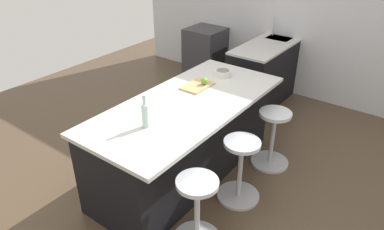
{
  "coord_description": "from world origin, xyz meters",
  "views": [
    {
      "loc": [
        2.48,
        2.04,
        2.57
      ],
      "look_at": [
        -0.13,
        0.09,
        0.78
      ],
      "focal_mm": 33.78,
      "sensor_mm": 36.0,
      "label": 1
    }
  ],
  "objects_px": {
    "stool_by_window": "(272,140)",
    "water_bottle": "(145,115)",
    "kitchen_island": "(185,138)",
    "apple_green": "(204,81)",
    "stool_near_camera": "(197,214)",
    "fruit_bowl": "(223,73)",
    "oven_range": "(205,53)",
    "cutting_board": "(197,86)",
    "stool_middle": "(240,172)"
  },
  "relations": [
    {
      "from": "kitchen_island",
      "to": "apple_green",
      "type": "bearing_deg",
      "value": -173.87
    },
    {
      "from": "fruit_bowl",
      "to": "stool_near_camera",
      "type": "bearing_deg",
      "value": 25.84
    },
    {
      "from": "water_bottle",
      "to": "oven_range",
      "type": "bearing_deg",
      "value": -154.29
    },
    {
      "from": "stool_by_window",
      "to": "water_bottle",
      "type": "xyz_separation_m",
      "value": [
        1.35,
        -0.65,
        0.71
      ]
    },
    {
      "from": "stool_middle",
      "to": "apple_green",
      "type": "bearing_deg",
      "value": -119.39
    },
    {
      "from": "cutting_board",
      "to": "kitchen_island",
      "type": "bearing_deg",
      "value": 15.13
    },
    {
      "from": "cutting_board",
      "to": "water_bottle",
      "type": "bearing_deg",
      "value": 8.15
    },
    {
      "from": "cutting_board",
      "to": "water_bottle",
      "type": "xyz_separation_m",
      "value": [
        0.97,
        0.14,
        0.11
      ]
    },
    {
      "from": "stool_by_window",
      "to": "stool_middle",
      "type": "height_order",
      "value": "same"
    },
    {
      "from": "kitchen_island",
      "to": "stool_by_window",
      "type": "height_order",
      "value": "kitchen_island"
    },
    {
      "from": "stool_by_window",
      "to": "cutting_board",
      "type": "height_order",
      "value": "cutting_board"
    },
    {
      "from": "stool_by_window",
      "to": "stool_near_camera",
      "type": "relative_size",
      "value": 1.0
    },
    {
      "from": "cutting_board",
      "to": "fruit_bowl",
      "type": "height_order",
      "value": "fruit_bowl"
    },
    {
      "from": "apple_green",
      "to": "fruit_bowl",
      "type": "distance_m",
      "value": 0.37
    },
    {
      "from": "cutting_board",
      "to": "water_bottle",
      "type": "height_order",
      "value": "water_bottle"
    },
    {
      "from": "stool_middle",
      "to": "water_bottle",
      "type": "xyz_separation_m",
      "value": [
        0.62,
        -0.65,
        0.71
      ]
    },
    {
      "from": "cutting_board",
      "to": "fruit_bowl",
      "type": "bearing_deg",
      "value": 172.13
    },
    {
      "from": "water_bottle",
      "to": "fruit_bowl",
      "type": "xyz_separation_m",
      "value": [
        -1.4,
        -0.08,
        -0.08
      ]
    },
    {
      "from": "oven_range",
      "to": "kitchen_island",
      "type": "height_order",
      "value": "kitchen_island"
    },
    {
      "from": "oven_range",
      "to": "cutting_board",
      "type": "relative_size",
      "value": 2.46
    },
    {
      "from": "stool_middle",
      "to": "water_bottle",
      "type": "bearing_deg",
      "value": -46.59
    },
    {
      "from": "cutting_board",
      "to": "apple_green",
      "type": "height_order",
      "value": "apple_green"
    },
    {
      "from": "oven_range",
      "to": "cutting_board",
      "type": "height_order",
      "value": "cutting_board"
    },
    {
      "from": "oven_range",
      "to": "apple_green",
      "type": "relative_size",
      "value": 11.19
    },
    {
      "from": "fruit_bowl",
      "to": "apple_green",
      "type": "bearing_deg",
      "value": -1.31
    },
    {
      "from": "stool_near_camera",
      "to": "water_bottle",
      "type": "bearing_deg",
      "value": -99.77
    },
    {
      "from": "stool_near_camera",
      "to": "fruit_bowl",
      "type": "bearing_deg",
      "value": -154.16
    },
    {
      "from": "oven_range",
      "to": "apple_green",
      "type": "distance_m",
      "value": 2.5
    },
    {
      "from": "stool_by_window",
      "to": "water_bottle",
      "type": "bearing_deg",
      "value": -25.85
    },
    {
      "from": "stool_near_camera",
      "to": "water_bottle",
      "type": "height_order",
      "value": "water_bottle"
    },
    {
      "from": "stool_near_camera",
      "to": "fruit_bowl",
      "type": "relative_size",
      "value": 3.67
    },
    {
      "from": "stool_near_camera",
      "to": "cutting_board",
      "type": "distance_m",
      "value": 1.47
    },
    {
      "from": "kitchen_island",
      "to": "fruit_bowl",
      "type": "xyz_separation_m",
      "value": [
        -0.78,
        -0.04,
        0.49
      ]
    },
    {
      "from": "apple_green",
      "to": "stool_by_window",
      "type": "bearing_deg",
      "value": 112.86
    },
    {
      "from": "oven_range",
      "to": "stool_by_window",
      "type": "bearing_deg",
      "value": 51.32
    },
    {
      "from": "cutting_board",
      "to": "apple_green",
      "type": "relative_size",
      "value": 4.55
    },
    {
      "from": "cutting_board",
      "to": "stool_near_camera",
      "type": "bearing_deg",
      "value": 36.15
    },
    {
      "from": "oven_range",
      "to": "water_bottle",
      "type": "height_order",
      "value": "water_bottle"
    },
    {
      "from": "kitchen_island",
      "to": "water_bottle",
      "type": "height_order",
      "value": "water_bottle"
    },
    {
      "from": "cutting_board",
      "to": "stool_middle",
      "type": "bearing_deg",
      "value": 65.91
    },
    {
      "from": "oven_range",
      "to": "apple_green",
      "type": "bearing_deg",
      "value": 34.44
    },
    {
      "from": "stool_middle",
      "to": "apple_green",
      "type": "distance_m",
      "value": 1.07
    },
    {
      "from": "stool_by_window",
      "to": "stool_near_camera",
      "type": "distance_m",
      "value": 1.46
    },
    {
      "from": "stool_near_camera",
      "to": "water_bottle",
      "type": "relative_size",
      "value": 2.2
    },
    {
      "from": "apple_green",
      "to": "kitchen_island",
      "type": "bearing_deg",
      "value": 6.13
    },
    {
      "from": "stool_near_camera",
      "to": "apple_green",
      "type": "xyz_separation_m",
      "value": [
        -1.15,
        -0.74,
        0.65
      ]
    },
    {
      "from": "oven_range",
      "to": "apple_green",
      "type": "height_order",
      "value": "apple_green"
    },
    {
      "from": "stool_middle",
      "to": "stool_near_camera",
      "type": "relative_size",
      "value": 1.0
    },
    {
      "from": "stool_by_window",
      "to": "cutting_board",
      "type": "bearing_deg",
      "value": -64.61
    },
    {
      "from": "stool_by_window",
      "to": "stool_near_camera",
      "type": "xyz_separation_m",
      "value": [
        1.46,
        0.0,
        0.0
      ]
    }
  ]
}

